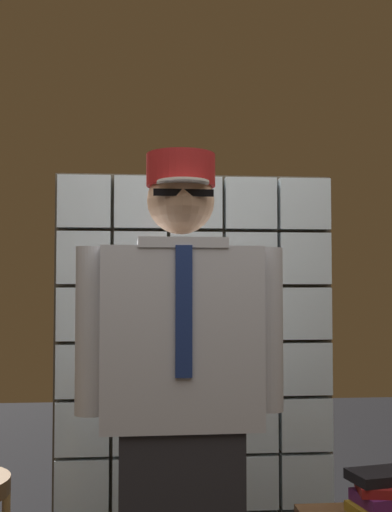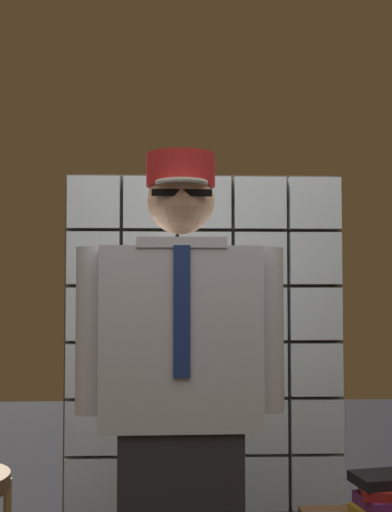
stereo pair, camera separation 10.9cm
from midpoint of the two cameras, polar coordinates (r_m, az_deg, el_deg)
glass_block_wall at (r=3.19m, az=1.80°, el=-10.16°), size 1.40×0.10×1.96m
standing_person at (r=2.25m, az=0.01°, el=-13.31°), size 0.73×0.31×1.84m
book_stack at (r=2.52m, az=18.19°, el=-20.17°), size 0.27×0.22×0.18m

